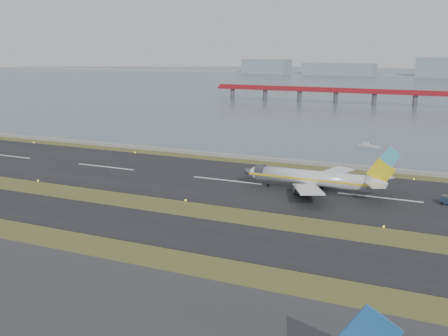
% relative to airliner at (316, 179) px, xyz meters
% --- Properties ---
extents(ground, '(1000.00, 1000.00, 0.00)m').
position_rel_airliner_xyz_m(ground, '(-24.77, -28.59, -3.46)').
color(ground, '#38491A').
rests_on(ground, ground).
extents(taxiway_strip, '(1000.00, 18.00, 0.10)m').
position_rel_airliner_xyz_m(taxiway_strip, '(-24.77, -40.59, -3.41)').
color(taxiway_strip, black).
rests_on(taxiway_strip, ground).
extents(runway_strip, '(1000.00, 45.00, 0.10)m').
position_rel_airliner_xyz_m(runway_strip, '(-24.77, 1.41, -3.41)').
color(runway_strip, black).
rests_on(runway_strip, ground).
extents(seawall, '(1000.00, 2.50, 1.00)m').
position_rel_airliner_xyz_m(seawall, '(-24.77, 31.41, -2.96)').
color(seawall, gray).
rests_on(seawall, ground).
extents(bay_water, '(1400.00, 800.00, 1.30)m').
position_rel_airliner_xyz_m(bay_water, '(-24.77, 431.41, -3.46)').
color(bay_water, '#4D626F').
rests_on(bay_water, ground).
extents(red_pier, '(260.00, 5.00, 10.20)m').
position_rel_airliner_xyz_m(red_pier, '(-4.77, 221.41, 3.82)').
color(red_pier, maroon).
rests_on(red_pier, ground).
extents(airliner, '(38.52, 32.89, 12.80)m').
position_rel_airliner_xyz_m(airliner, '(0.00, 0.00, 0.00)').
color(airliner, silver).
rests_on(airliner, ground).
extents(pushback_tug, '(3.38, 2.17, 2.07)m').
position_rel_airliner_xyz_m(pushback_tug, '(30.10, 2.31, -2.45)').
color(pushback_tug, '#16243E').
rests_on(pushback_tug, ground).
extents(workboat_near, '(7.80, 4.56, 1.81)m').
position_rel_airliner_xyz_m(workboat_near, '(-1.12, 68.98, -2.89)').
color(workboat_near, '#B9B9BD').
rests_on(workboat_near, ground).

